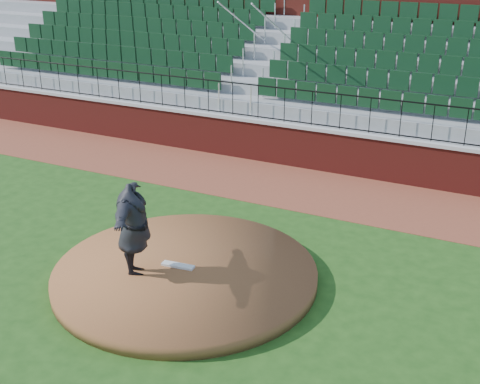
% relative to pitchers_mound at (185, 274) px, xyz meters
% --- Properties ---
extents(ground, '(90.00, 90.00, 0.00)m').
position_rel_pitchers_mound_xyz_m(ground, '(0.33, 0.30, -0.12)').
color(ground, '#1C4413').
rests_on(ground, ground).
extents(warning_track, '(34.00, 3.20, 0.01)m').
position_rel_pitchers_mound_xyz_m(warning_track, '(0.33, 5.70, -0.12)').
color(warning_track, brown).
rests_on(warning_track, ground).
extents(field_wall, '(34.00, 0.35, 1.20)m').
position_rel_pitchers_mound_xyz_m(field_wall, '(0.33, 7.30, 0.47)').
color(field_wall, maroon).
rests_on(field_wall, ground).
extents(wall_cap, '(34.00, 0.45, 0.10)m').
position_rel_pitchers_mound_xyz_m(wall_cap, '(0.33, 7.30, 1.12)').
color(wall_cap, '#B7B7B7').
rests_on(wall_cap, field_wall).
extents(wall_railing, '(34.00, 0.05, 1.00)m').
position_rel_pitchers_mound_xyz_m(wall_railing, '(0.33, 7.30, 1.67)').
color(wall_railing, black).
rests_on(wall_railing, wall_cap).
extents(seating_stands, '(34.00, 5.10, 4.60)m').
position_rel_pitchers_mound_xyz_m(seating_stands, '(0.33, 10.03, 2.18)').
color(seating_stands, gray).
rests_on(seating_stands, ground).
extents(concourse_wall, '(34.00, 0.50, 5.50)m').
position_rel_pitchers_mound_xyz_m(concourse_wall, '(0.33, 12.83, 2.62)').
color(concourse_wall, maroon).
rests_on(concourse_wall, ground).
extents(pitchers_mound, '(5.27, 5.27, 0.25)m').
position_rel_pitchers_mound_xyz_m(pitchers_mound, '(0.00, 0.00, 0.00)').
color(pitchers_mound, brown).
rests_on(pitchers_mound, ground).
extents(pitching_rubber, '(0.69, 0.24, 0.05)m').
position_rel_pitchers_mound_xyz_m(pitching_rubber, '(-0.17, 0.01, 0.15)').
color(pitching_rubber, silver).
rests_on(pitching_rubber, pitchers_mound).
extents(pitcher, '(1.66, 2.34, 1.89)m').
position_rel_pitchers_mound_xyz_m(pitcher, '(-0.78, -0.56, 1.07)').
color(pitcher, black).
rests_on(pitcher, pitchers_mound).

